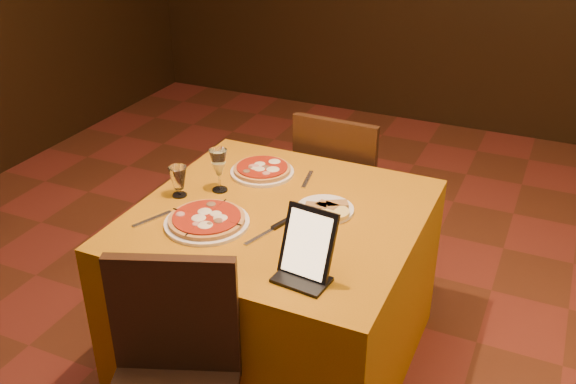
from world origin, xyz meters
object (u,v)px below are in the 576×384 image
at_px(pizza_near, 207,221).
at_px(pizza_far, 262,170).
at_px(wine_glass, 219,170).
at_px(main_table, 279,289).
at_px(water_glass, 179,182).
at_px(tablet, 308,243).
at_px(chair_main_far, 346,190).

distance_m(pizza_near, pizza_far, 0.48).
height_order(pizza_near, wine_glass, wine_glass).
xyz_separation_m(main_table, pizza_near, (-0.21, -0.20, 0.39)).
distance_m(pizza_far, water_glass, 0.40).
bearing_deg(water_glass, main_table, 6.24).
distance_m(pizza_near, tablet, 0.51).
bearing_deg(main_table, water_glass, -173.76).
xyz_separation_m(chair_main_far, pizza_far, (-0.21, -0.54, 0.31)).
relative_size(main_table, water_glass, 8.46).
bearing_deg(pizza_far, tablet, -52.20).
xyz_separation_m(water_glass, tablet, (0.70, -0.29, 0.06)).
distance_m(pizza_far, wine_glass, 0.25).
height_order(chair_main_far, wine_glass, wine_glass).
xyz_separation_m(chair_main_far, tablet, (0.27, -1.16, 0.41)).
xyz_separation_m(pizza_near, water_glass, (-0.22, 0.15, 0.05)).
bearing_deg(pizza_near, wine_glass, 109.52).
xyz_separation_m(pizza_far, water_glass, (-0.22, -0.33, 0.05)).
bearing_deg(tablet, wine_glass, 151.21).
relative_size(chair_main_far, water_glass, 7.00).
distance_m(main_table, pizza_far, 0.52).
bearing_deg(pizza_near, pizza_far, 90.30).
height_order(chair_main_far, tablet, tablet).
height_order(pizza_near, tablet, tablet).
xyz_separation_m(main_table, pizza_far, (-0.21, 0.28, 0.39)).
height_order(water_glass, tablet, tablet).
bearing_deg(pizza_far, main_table, -52.83).
relative_size(main_table, wine_glass, 5.79).
height_order(pizza_far, water_glass, water_glass).
bearing_deg(tablet, pizza_far, 134.15).
height_order(pizza_near, pizza_far, same).
bearing_deg(pizza_near, chair_main_far, 78.42).
relative_size(chair_main_far, pizza_near, 2.78).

